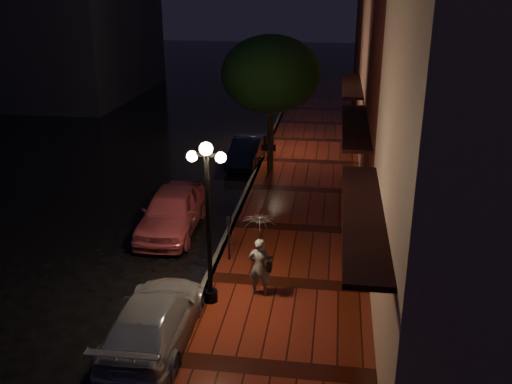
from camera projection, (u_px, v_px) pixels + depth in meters
The scene contains 15 objects.
ground at pixel (232, 228), 19.68m from camera, with size 120.00×120.00×0.00m, color black.
sidewalk at pixel (297, 229), 19.35m from camera, with size 4.50×60.00×0.15m, color #47170C.
curb at pixel (232, 226), 19.65m from camera, with size 0.25×60.00×0.15m, color #595451.
storefront_near at pixel (512, 178), 11.69m from camera, with size 5.00×8.00×8.50m, color gray.
storefront_mid at pixel (451, 62), 18.66m from camera, with size 5.00×8.00×11.00m, color #511914.
storefront_far at pixel (418, 60), 26.42m from camera, with size 5.00×8.00×9.00m, color #8C5951.
storefront_extra at pixel (399, 30), 35.51m from camera, with size 5.00×12.00×10.00m, color #511914.
streetlamp_near at pixel (208, 215), 14.08m from camera, with size 0.96×0.36×4.31m.
streetlamp_far at pixel (273, 101), 27.05m from camera, with size 0.96×0.36×4.31m.
street_tree at pixel (271, 76), 23.64m from camera, with size 4.16×4.16×5.80m.
pink_car at pixel (172, 211), 19.14m from camera, with size 1.77×4.40×1.50m, color #CD5461.
navy_car at pixel (247, 151), 26.19m from camera, with size 1.31×3.76×1.24m, color black.
silver_car at pixel (154, 320), 13.24m from camera, with size 1.78×4.37×1.27m, color #A8A8B0.
woman_with_umbrella at pixel (260, 243), 14.78m from camera, with size 0.94×0.96×2.26m.
parking_meter at pixel (229, 234), 16.86m from camera, with size 0.15×0.13×1.38m.
Camera 1 is at (3.35, -17.68, 8.11)m, focal length 40.00 mm.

